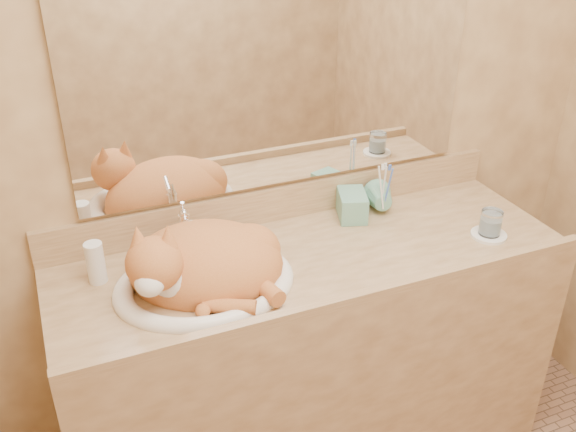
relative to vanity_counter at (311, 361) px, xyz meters
name	(u,v)px	position (x,y,z in m)	size (l,w,h in m)	color
wall_back	(279,105)	(0.00, 0.28, 0.82)	(2.40, 0.02, 2.50)	olive
vanity_counter	(311,361)	(0.00, 0.00, 0.00)	(1.60, 0.55, 0.85)	olive
mirror	(280,61)	(0.00, 0.26, 0.97)	(1.30, 0.02, 0.80)	white
sink_basin	(203,262)	(-0.35, -0.02, 0.50)	(0.51, 0.43, 0.16)	white
faucet	(185,230)	(-0.35, 0.18, 0.50)	(0.04, 0.11, 0.16)	white
cat	(200,261)	(-0.36, -0.01, 0.50)	(0.45, 0.37, 0.24)	#B15A28
soap_dispenser	(356,200)	(0.20, 0.11, 0.53)	(0.09, 0.09, 0.20)	#68A68E
toothbrush_cup	(384,205)	(0.32, 0.14, 0.47)	(0.10, 0.10, 0.09)	#68A68E
toothbrushes	(385,186)	(0.32, 0.14, 0.54)	(0.03, 0.03, 0.20)	white
saucer	(489,235)	(0.58, -0.11, 0.43)	(0.12, 0.12, 0.01)	white
water_glass	(491,223)	(0.58, -0.11, 0.48)	(0.07, 0.07, 0.08)	silver
lotion_bottle	(96,263)	(-0.63, 0.12, 0.49)	(0.05, 0.05, 0.13)	white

